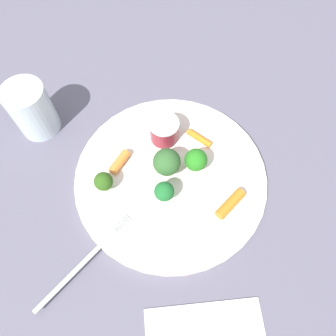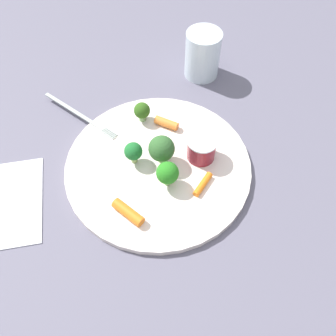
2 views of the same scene
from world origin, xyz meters
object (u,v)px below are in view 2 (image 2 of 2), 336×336
at_px(broccoli_floret_0, 133,152).
at_px(carrot_stick_1, 203,184).
at_px(broccoli_floret_1, 162,149).
at_px(broccoli_floret_3, 142,111).
at_px(carrot_stick_0, 128,212).
at_px(fork, 81,115).
at_px(plate, 158,166).
at_px(sauce_cup, 202,148).
at_px(drinking_glass, 203,54).
at_px(broccoli_floret_2, 168,173).
at_px(carrot_stick_2, 166,123).

relative_size(broccoli_floret_0, carrot_stick_1, 0.91).
distance_m(broccoli_floret_1, broccoli_floret_3, 0.10).
bearing_deg(carrot_stick_0, fork, -144.33).
distance_m(plate, carrot_stick_0, 0.11).
distance_m(plate, fork, 0.18).
relative_size(sauce_cup, carrot_stick_0, 0.91).
xyz_separation_m(broccoli_floret_3, drinking_glass, (-0.16, 0.09, 0.01)).
bearing_deg(drinking_glass, broccoli_floret_3, -30.04).
distance_m(sauce_cup, broccoli_floret_2, 0.08).
distance_m(sauce_cup, broccoli_floret_0, 0.11).
xyz_separation_m(carrot_stick_0, carrot_stick_2, (-0.19, 0.03, -0.00)).
bearing_deg(sauce_cup, broccoli_floret_0, -75.40).
distance_m(plate, drinking_glass, 0.26).
bearing_deg(broccoli_floret_3, drinking_glass, 149.96).
height_order(broccoli_floret_2, broccoli_floret_3, broccoli_floret_2).
xyz_separation_m(sauce_cup, drinking_glass, (-0.22, -0.02, 0.01)).
xyz_separation_m(broccoli_floret_1, fork, (-0.08, -0.17, -0.03)).
xyz_separation_m(carrot_stick_2, drinking_glass, (-0.16, 0.04, 0.03)).
distance_m(carrot_stick_1, carrot_stick_2, 0.14).
relative_size(plate, broccoli_floret_2, 6.46).
height_order(broccoli_floret_1, carrot_stick_0, broccoli_floret_1).
bearing_deg(carrot_stick_1, sauce_cup, -170.46).
distance_m(plate, sauce_cup, 0.08).
bearing_deg(plate, broccoli_floret_3, -154.27).
bearing_deg(drinking_glass, sauce_cup, 6.14).
bearing_deg(broccoli_floret_3, sauce_cup, 59.94).
height_order(sauce_cup, carrot_stick_1, sauce_cup).
height_order(broccoli_floret_0, carrot_stick_0, broccoli_floret_0).
height_order(plate, drinking_glass, drinking_glass).
xyz_separation_m(sauce_cup, carrot_stick_0, (0.13, -0.10, -0.01)).
xyz_separation_m(plate, carrot_stick_2, (-0.09, -0.00, 0.01)).
height_order(broccoli_floret_3, drinking_glass, drinking_glass).
bearing_deg(broccoli_floret_2, carrot_stick_0, -36.87).
distance_m(broccoli_floret_3, carrot_stick_2, 0.05).
bearing_deg(sauce_cup, drinking_glass, -173.86).
height_order(plate, carrot_stick_1, carrot_stick_1).
bearing_deg(drinking_glass, fork, -50.86).
relative_size(sauce_cup, broccoli_floret_1, 0.89).
relative_size(sauce_cup, carrot_stick_1, 1.06).
xyz_separation_m(broccoli_floret_1, carrot_stick_1, (0.04, 0.07, -0.03)).
bearing_deg(fork, broccoli_floret_1, 65.21).
xyz_separation_m(broccoli_floret_1, carrot_stick_2, (-0.08, -0.01, -0.03)).
distance_m(broccoli_floret_2, carrot_stick_0, 0.09).
bearing_deg(fork, carrot_stick_1, 64.31).
bearing_deg(broccoli_floret_2, fork, -123.14).
bearing_deg(broccoli_floret_2, broccoli_floret_0, -119.32).
bearing_deg(carrot_stick_0, carrot_stick_1, 123.48).
xyz_separation_m(broccoli_floret_3, carrot_stick_0, (0.20, 0.02, -0.01)).
bearing_deg(plate, fork, -117.73).
distance_m(plate, broccoli_floret_2, 0.05).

